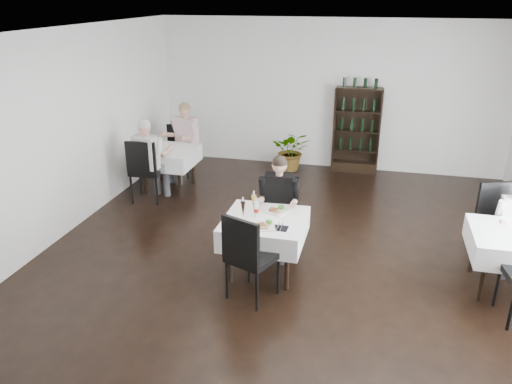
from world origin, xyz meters
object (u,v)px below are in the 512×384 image
main_table (265,229)px  diner_main (278,199)px  potted_tree (292,150)px  wine_shelf (356,131)px

main_table → diner_main: size_ratio=0.72×
potted_tree → diner_main: bearing=-83.0°
main_table → wine_shelf: bearing=78.2°
wine_shelf → main_table: 4.41m
main_table → diner_main: (0.07, 0.52, 0.21)m
main_table → potted_tree: 4.11m
wine_shelf → diner_main: wine_shelf is taller
main_table → diner_main: diner_main is taller
potted_tree → diner_main: size_ratio=0.59×
wine_shelf → potted_tree: size_ratio=2.09×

